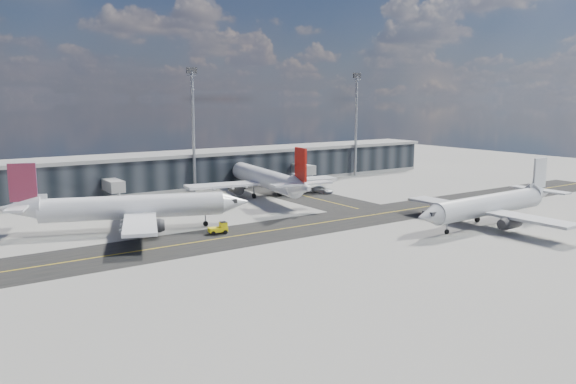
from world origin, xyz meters
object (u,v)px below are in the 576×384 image
object	(u,v)px
baggage_tug	(220,228)
service_van	(322,189)
airliner_near	(490,205)
airliner_redtail	(266,179)
airliner_af	(130,207)

from	to	relation	value
baggage_tug	service_van	bearing A→B (deg)	130.14
baggage_tug	service_van	size ratio (longest dim) A/B	0.58
airliner_near	baggage_tug	world-z (taller)	airliner_near
airliner_redtail	baggage_tug	xyz separation A→B (m)	(-24.70, -25.21, -3.14)
airliner_near	service_van	world-z (taller)	airliner_near
baggage_tug	airliner_redtail	bearing A→B (deg)	145.22
airliner_af	service_van	world-z (taller)	airliner_af
airliner_redtail	baggage_tug	bearing A→B (deg)	-125.65
baggage_tug	airliner_af	bearing A→B (deg)	-124.08
service_van	baggage_tug	bearing A→B (deg)	-160.97
airliner_near	service_van	size ratio (longest dim) A/B	6.49
airliner_af	airliner_redtail	xyz separation A→B (m)	(35.81, 14.58, 0.22)
airliner_af	service_van	xyz separation A→B (m)	(49.79, 12.16, -3.09)
baggage_tug	service_van	distance (m)	44.89
airliner_redtail	baggage_tug	distance (m)	35.43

